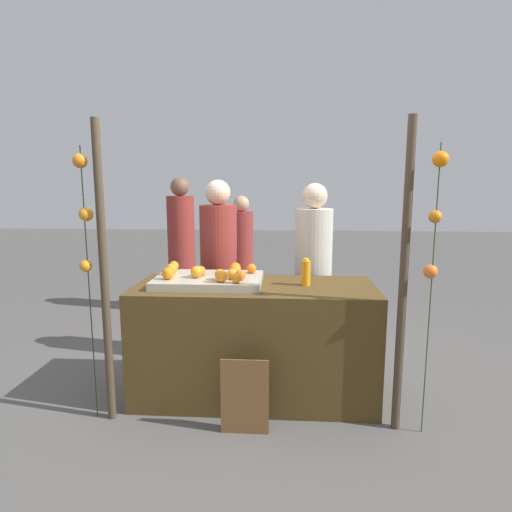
% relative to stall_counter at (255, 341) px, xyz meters
% --- Properties ---
extents(ground_plane, '(24.00, 24.00, 0.00)m').
position_rel_stall_counter_xyz_m(ground_plane, '(0.00, 0.00, -0.44)').
color(ground_plane, '#565451').
extents(stall_counter, '(1.83, 0.76, 0.89)m').
position_rel_stall_counter_xyz_m(stall_counter, '(0.00, 0.00, 0.00)').
color(stall_counter, '#4C3819').
rests_on(stall_counter, ground_plane).
extents(orange_tray, '(0.81, 0.54, 0.06)m').
position_rel_stall_counter_xyz_m(orange_tray, '(-0.35, 0.01, 0.47)').
color(orange_tray, '#B2AD99').
rests_on(orange_tray, stall_counter).
extents(orange_0, '(0.09, 0.09, 0.09)m').
position_rel_stall_counter_xyz_m(orange_0, '(-0.23, -0.17, 0.55)').
color(orange_0, orange).
rests_on(orange_0, orange_tray).
extents(orange_1, '(0.08, 0.08, 0.08)m').
position_rel_stall_counter_xyz_m(orange_1, '(-0.10, -0.10, 0.54)').
color(orange_1, orange).
rests_on(orange_1, orange_tray).
extents(orange_2, '(0.09, 0.09, 0.09)m').
position_rel_stall_counter_xyz_m(orange_2, '(-0.15, 0.03, 0.55)').
color(orange_2, orange).
rests_on(orange_2, orange_tray).
extents(orange_3, '(0.09, 0.09, 0.09)m').
position_rel_stall_counter_xyz_m(orange_3, '(-0.66, 0.04, 0.55)').
color(orange_3, orange).
rests_on(orange_3, orange_tray).
extents(orange_4, '(0.08, 0.08, 0.08)m').
position_rel_stall_counter_xyz_m(orange_4, '(-0.42, 0.03, 0.54)').
color(orange_4, orange).
rests_on(orange_4, orange_tray).
extents(orange_5, '(0.08, 0.08, 0.08)m').
position_rel_stall_counter_xyz_m(orange_5, '(-0.04, 0.15, 0.54)').
color(orange_5, orange).
rests_on(orange_5, orange_tray).
extents(orange_6, '(0.08, 0.08, 0.08)m').
position_rel_stall_counter_xyz_m(orange_6, '(-0.25, -0.10, 0.54)').
color(orange_6, orange).
rests_on(orange_6, orange_tray).
extents(orange_7, '(0.08, 0.08, 0.08)m').
position_rel_stall_counter_xyz_m(orange_7, '(-0.16, -0.07, 0.54)').
color(orange_7, orange).
rests_on(orange_7, orange_tray).
extents(orange_8, '(0.09, 0.09, 0.09)m').
position_rel_stall_counter_xyz_m(orange_8, '(-0.16, 0.14, 0.55)').
color(orange_8, orange).
rests_on(orange_8, orange_tray).
extents(orange_9, '(0.09, 0.09, 0.09)m').
position_rel_stall_counter_xyz_m(orange_9, '(-0.64, -0.11, 0.55)').
color(orange_9, orange).
rests_on(orange_9, orange_tray).
extents(orange_10, '(0.08, 0.08, 0.08)m').
position_rel_stall_counter_xyz_m(orange_10, '(-0.68, 0.21, 0.54)').
color(orange_10, orange).
rests_on(orange_10, orange_tray).
extents(orange_11, '(0.07, 0.07, 0.07)m').
position_rel_stall_counter_xyz_m(orange_11, '(-0.12, -0.20, 0.54)').
color(orange_11, orange).
rests_on(orange_11, orange_tray).
extents(orange_12, '(0.09, 0.09, 0.09)m').
position_rel_stall_counter_xyz_m(orange_12, '(-0.44, -0.04, 0.55)').
color(orange_12, orange).
rests_on(orange_12, orange_tray).
extents(juice_bottle, '(0.07, 0.07, 0.21)m').
position_rel_stall_counter_xyz_m(juice_bottle, '(0.39, 0.02, 0.54)').
color(juice_bottle, orange).
rests_on(juice_bottle, stall_counter).
extents(chalkboard_sign, '(0.32, 0.03, 0.53)m').
position_rel_stall_counter_xyz_m(chalkboard_sign, '(-0.03, -0.55, -0.19)').
color(chalkboard_sign, brown).
rests_on(chalkboard_sign, ground_plane).
extents(vendor_left, '(0.34, 0.34, 1.69)m').
position_rel_stall_counter_xyz_m(vendor_left, '(-0.38, 0.69, 0.34)').
color(vendor_left, maroon).
rests_on(vendor_left, ground_plane).
extents(vendor_right, '(0.33, 0.33, 1.66)m').
position_rel_stall_counter_xyz_m(vendor_right, '(0.48, 0.65, 0.33)').
color(vendor_right, beige).
rests_on(vendor_right, ground_plane).
extents(crowd_person_0, '(0.35, 0.35, 1.72)m').
position_rel_stall_counter_xyz_m(crowd_person_0, '(-1.10, 2.23, 0.36)').
color(crowd_person_0, maroon).
rests_on(crowd_person_0, ground_plane).
extents(crowd_person_1, '(0.30, 0.30, 1.50)m').
position_rel_stall_counter_xyz_m(crowd_person_1, '(-0.33, 2.28, 0.25)').
color(crowd_person_1, maroon).
rests_on(crowd_person_1, ground_plane).
extents(canopy_post_left, '(0.06, 0.06, 2.07)m').
position_rel_stall_counter_xyz_m(canopy_post_left, '(-0.99, -0.42, 0.59)').
color(canopy_post_left, '#473828').
rests_on(canopy_post_left, ground_plane).
extents(canopy_post_right, '(0.06, 0.06, 2.07)m').
position_rel_stall_counter_xyz_m(canopy_post_right, '(0.99, -0.42, 0.59)').
color(canopy_post_right, '#473828').
rests_on(canopy_post_right, ground_plane).
extents(garland_strand_left, '(0.11, 0.11, 1.90)m').
position_rel_stall_counter_xyz_m(garland_strand_left, '(-1.11, -0.40, 1.02)').
color(garland_strand_left, '#2D4C23').
rests_on(garland_strand_left, ground_plane).
extents(garland_strand_right, '(0.11, 0.10, 1.90)m').
position_rel_stall_counter_xyz_m(garland_strand_right, '(1.15, -0.46, 1.02)').
color(garland_strand_right, '#2D4C23').
rests_on(garland_strand_right, ground_plane).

